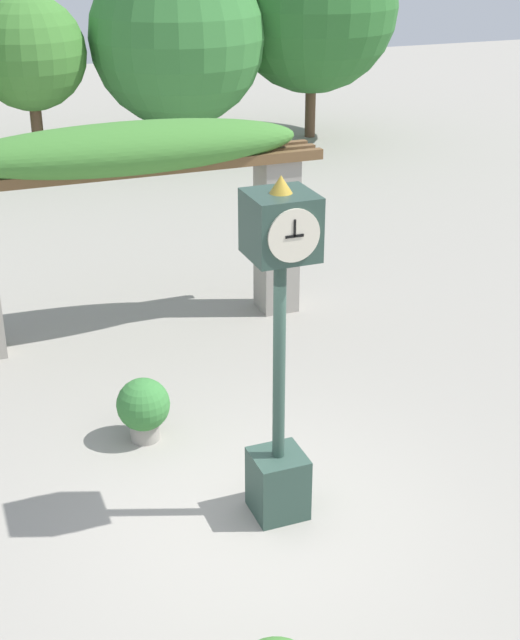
# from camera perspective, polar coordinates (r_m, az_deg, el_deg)

# --- Properties ---
(ground_plane) EXTENTS (60.00, 60.00, 0.00)m
(ground_plane) POSITION_cam_1_polar(r_m,az_deg,el_deg) (9.18, -0.26, -12.62)
(ground_plane) COLOR gray
(pedestal_clock) EXTENTS (0.58, 0.63, 3.51)m
(pedestal_clock) POSITION_cam_1_polar(r_m,az_deg,el_deg) (8.33, 1.24, -2.07)
(pedestal_clock) COLOR #2D473D
(pedestal_clock) RESTS_ON ground
(pergola) EXTENTS (5.48, 1.14, 3.02)m
(pergola) POSITION_cam_1_polar(r_m,az_deg,el_deg) (12.36, -8.36, 9.06)
(pergola) COLOR gray
(pergola) RESTS_ON ground
(potted_plant_near_right) EXTENTS (0.61, 0.61, 0.76)m
(potted_plant_near_right) POSITION_cam_1_polar(r_m,az_deg,el_deg) (10.28, -7.47, -5.54)
(potted_plant_near_right) COLOR gray
(potted_plant_near_right) RESTS_ON ground
(tree_line) EXTENTS (18.62, 4.59, 5.57)m
(tree_line) POSITION_cam_1_polar(r_m,az_deg,el_deg) (22.45, -10.06, 17.54)
(tree_line) COLOR brown
(tree_line) RESTS_ON ground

